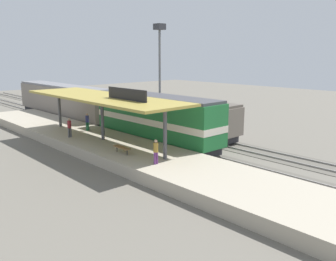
% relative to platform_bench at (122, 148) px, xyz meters
% --- Properties ---
extents(ground_plane, '(120.00, 120.00, 0.00)m').
position_rel_platform_bench_xyz_m(ground_plane, '(8.00, 4.74, -1.34)').
color(ground_plane, '#666056').
extents(track_near, '(3.20, 110.00, 0.16)m').
position_rel_platform_bench_xyz_m(track_near, '(6.00, 4.74, -1.31)').
color(track_near, '#565249').
rests_on(track_near, ground).
extents(track_far, '(3.20, 110.00, 0.16)m').
position_rel_platform_bench_xyz_m(track_far, '(10.60, 4.74, -1.31)').
color(track_far, '#565249').
rests_on(track_far, ground).
extents(platform, '(6.00, 44.00, 0.90)m').
position_rel_platform_bench_xyz_m(platform, '(1.40, 4.74, -0.89)').
color(platform, '#A89E89').
rests_on(platform, ground).
extents(station_canopy, '(5.20, 18.00, 4.70)m').
position_rel_platform_bench_xyz_m(station_canopy, '(1.40, 4.65, 3.19)').
color(station_canopy, '#47474C').
rests_on(station_canopy, platform).
extents(platform_bench, '(0.44, 1.70, 0.50)m').
position_rel_platform_bench_xyz_m(platform_bench, '(0.00, 0.00, 0.00)').
color(platform_bench, '#333338').
rests_on(platform_bench, platform).
extents(locomotive, '(2.93, 14.43, 4.44)m').
position_rel_platform_bench_xyz_m(locomotive, '(6.00, 3.11, 1.07)').
color(locomotive, '#28282D').
rests_on(locomotive, track_near).
extents(passenger_carriage_single, '(2.90, 20.00, 4.24)m').
position_rel_platform_bench_xyz_m(passenger_carriage_single, '(6.00, 21.11, 0.97)').
color(passenger_carriage_single, '#28282D').
rests_on(passenger_carriage_single, track_near).
extents(freight_car, '(2.80, 12.00, 3.54)m').
position_rel_platform_bench_xyz_m(freight_car, '(10.60, 3.60, 0.63)').
color(freight_car, '#28282D').
rests_on(freight_car, track_far).
extents(light_mast, '(1.10, 1.10, 11.70)m').
position_rel_platform_bench_xyz_m(light_mast, '(13.80, 11.28, 7.05)').
color(light_mast, slate).
rests_on(light_mast, ground).
extents(person_waiting, '(0.34, 0.34, 1.71)m').
position_rel_platform_bench_xyz_m(person_waiting, '(2.35, 8.97, 0.51)').
color(person_waiting, '#23603D').
rests_on(person_waiting, platform).
extents(person_walking, '(0.34, 0.34, 1.71)m').
position_rel_platform_bench_xyz_m(person_walking, '(-0.25, 7.61, 0.51)').
color(person_walking, '#4C4C51').
rests_on(person_walking, platform).
extents(person_boarding, '(0.34, 0.34, 1.71)m').
position_rel_platform_bench_xyz_m(person_boarding, '(0.13, -3.73, 0.51)').
color(person_boarding, '#663375').
rests_on(person_boarding, platform).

